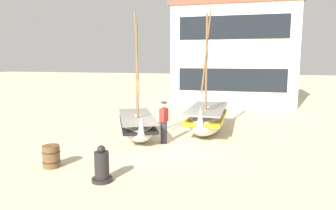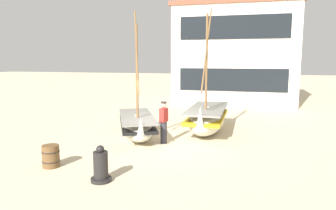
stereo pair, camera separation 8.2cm
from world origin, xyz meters
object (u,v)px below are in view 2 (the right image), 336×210
Objects in this scene: wooden_barrel at (51,156)px; harbor_building_main at (235,55)px; fishing_boat_centre_large at (137,125)px; fisherman_by_hull at (164,123)px; fishing_boat_near_left at (207,118)px; capstan_winch at (101,167)px.

harbor_building_main is (4.67, 16.51, 3.35)m from wooden_barrel.
harbor_building_main is at bearing 74.39° from fishing_boat_centre_large.
harbor_building_main reaches higher than fishing_boat_centre_large.
wooden_barrel is at bearing -126.01° from fisherman_by_hull.
fishing_boat_near_left is 1.06× the size of fishing_boat_centre_large.
fishing_boat_near_left is at bearing 31.33° from fishing_boat_centre_large.
fishing_boat_centre_large is at bearing -148.67° from fishing_boat_near_left.
capstan_winch is at bearing -106.80° from fishing_boat_near_left.
wooden_barrel is at bearing 162.22° from capstan_winch.
capstan_winch is (0.80, -4.93, -0.12)m from fishing_boat_centre_large.
fisherman_by_hull is at bearing -98.97° from harbor_building_main.
wooden_barrel is (-2.06, 0.66, -0.07)m from capstan_winch.
fishing_boat_near_left is at bearing 73.20° from capstan_winch.
fishing_boat_near_left is 7.23m from wooden_barrel.
wooden_barrel is (-2.64, -3.64, -0.48)m from fisherman_by_hull.
capstan_winch is at bearing -98.67° from harbor_building_main.
fishing_boat_centre_large is at bearing 73.63° from wooden_barrel.
capstan_winch is at bearing -80.77° from fishing_boat_centre_large.
wooden_barrel is 0.08× the size of harbor_building_main.
fisherman_by_hull is at bearing -121.17° from fishing_boat_near_left.
fishing_boat_centre_large is at bearing 99.23° from capstan_winch.
fishing_boat_centre_large is 3.16× the size of fisherman_by_hull.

